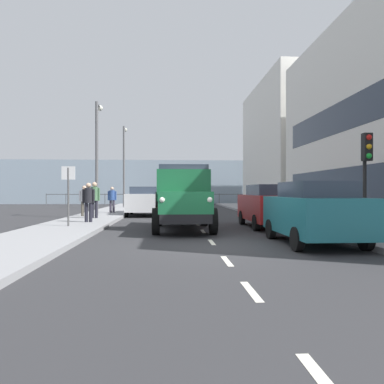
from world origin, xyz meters
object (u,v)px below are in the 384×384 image
at_px(traffic_light_near, 366,160).
at_px(lamp_post_promenade, 97,147).
at_px(car_white_oppositeside_0, 144,201).
at_px(pedestrian_couple_b, 84,198).
at_px(car_teal_kerbside_near, 313,212).
at_px(pedestrian_strolling, 94,197).
at_px(pedestrian_near_railing, 88,199).
at_px(pedestrian_by_lamp, 112,198).
at_px(car_red_kerbside_1, 268,205).
at_px(street_sign, 68,185).
at_px(lamp_post_far, 124,159).
at_px(truck_vintage_green, 183,199).

bearing_deg(traffic_light_near, lamp_post_promenade, -40.09).
bearing_deg(car_white_oppositeside_0, pedestrian_couple_b, 40.89).
height_order(car_teal_kerbside_near, pedestrian_strolling, pedestrian_strolling).
height_order(car_teal_kerbside_near, pedestrian_couple_b, pedestrian_couple_b).
height_order(pedestrian_near_railing, pedestrian_by_lamp, pedestrian_near_railing).
bearing_deg(car_red_kerbside_1, street_sign, 3.96).
relative_size(car_red_kerbside_1, lamp_post_promenade, 0.69).
distance_m(car_white_oppositeside_0, pedestrian_strolling, 4.50).
xyz_separation_m(car_teal_kerbside_near, pedestrian_strolling, (7.64, -8.26, 0.29)).
xyz_separation_m(lamp_post_far, street_sign, (0.03, 16.48, -2.41)).
relative_size(pedestrian_strolling, lamp_post_promenade, 0.28).
distance_m(car_teal_kerbside_near, pedestrian_strolling, 11.25).
height_order(pedestrian_near_railing, pedestrian_couple_b, pedestrian_near_railing).
distance_m(car_red_kerbside_1, lamp_post_far, 18.01).
height_order(pedestrian_near_railing, street_sign, street_sign).
bearing_deg(car_red_kerbside_1, truck_vintage_green, 15.47).
relative_size(car_teal_kerbside_near, pedestrian_couple_b, 2.37).
bearing_deg(street_sign, car_red_kerbside_1, -176.04).
xyz_separation_m(pedestrian_by_lamp, street_sign, (0.28, 8.65, 0.62)).
bearing_deg(street_sign, lamp_post_promenade, -88.68).
height_order(car_teal_kerbside_near, pedestrian_by_lamp, same).
height_order(car_teal_kerbside_near, car_red_kerbside_1, same).
xyz_separation_m(traffic_light_near, street_sign, (10.22, -2.47, -0.79)).
relative_size(truck_vintage_green, pedestrian_by_lamp, 3.59).
xyz_separation_m(truck_vintage_green, street_sign, (4.32, -0.42, 0.50)).
bearing_deg(pedestrian_couple_b, lamp_post_promenade, -124.43).
bearing_deg(car_teal_kerbside_near, pedestrian_strolling, -47.23).
height_order(car_red_kerbside_1, pedestrian_by_lamp, same).
height_order(traffic_light_near, street_sign, traffic_light_near).
bearing_deg(truck_vintage_green, pedestrian_by_lamp, -65.96).
xyz_separation_m(pedestrian_strolling, pedestrian_by_lamp, (-0.14, -4.58, -0.12)).
xyz_separation_m(pedestrian_strolling, traffic_light_near, (-10.08, 6.55, 1.29)).
bearing_deg(car_white_oppositeside_0, pedestrian_strolling, 61.68).
bearing_deg(pedestrian_near_railing, car_white_oppositeside_0, -106.96).
xyz_separation_m(car_teal_kerbside_near, lamp_post_far, (7.75, -20.66, 3.20)).
relative_size(truck_vintage_green, pedestrian_couple_b, 3.52).
relative_size(pedestrian_by_lamp, lamp_post_far, 0.24).
bearing_deg(car_teal_kerbside_near, pedestrian_by_lamp, -59.69).
bearing_deg(pedestrian_strolling, street_sign, 88.06).
xyz_separation_m(truck_vintage_green, car_white_oppositeside_0, (2.05, -8.44, -0.28)).
bearing_deg(pedestrian_couple_b, pedestrian_strolling, 120.14).
xyz_separation_m(pedestrian_by_lamp, traffic_light_near, (-9.94, 11.12, 1.41)).
height_order(pedestrian_strolling, street_sign, street_sign).
xyz_separation_m(car_red_kerbside_1, lamp_post_promenade, (7.92, -5.71, 2.95)).
bearing_deg(truck_vintage_green, pedestrian_couple_b, -49.72).
relative_size(car_white_oppositeside_0, pedestrian_near_railing, 2.54).
relative_size(car_white_oppositeside_0, lamp_post_promenade, 0.69).
height_order(truck_vintage_green, car_white_oppositeside_0, truck_vintage_green).
distance_m(truck_vintage_green, pedestrian_near_railing, 4.53).
bearing_deg(car_red_kerbside_1, car_white_oppositeside_0, -53.64).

